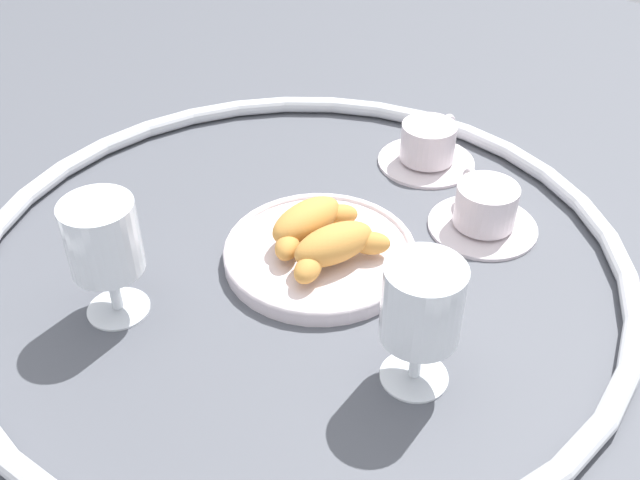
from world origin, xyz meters
name	(u,v)px	position (x,y,z in m)	size (l,w,h in m)	color
ground_plane	(298,262)	(0.00, 0.00, 0.00)	(2.20, 2.20, 0.00)	#4C4F56
table_chrome_rim	(298,254)	(0.00, 0.00, 0.01)	(0.77, 0.77, 0.02)	silver
pastry_plate	(320,253)	(-0.02, 0.02, 0.01)	(0.23, 0.23, 0.02)	silver
croissant_large	(309,223)	(-0.03, -0.01, 0.04)	(0.14, 0.07, 0.04)	#CC893D
croissant_small	(335,247)	(-0.01, 0.05, 0.04)	(0.13, 0.09, 0.04)	#CC893D
coffee_cup_near	(428,147)	(-0.28, -0.01, 0.03)	(0.14, 0.14, 0.06)	silver
coffee_cup_far	(484,210)	(-0.20, 0.13, 0.03)	(0.14, 0.14, 0.06)	silver
juice_glass_left	(422,309)	(0.06, 0.21, 0.09)	(0.08, 0.08, 0.14)	white
juice_glass_right	(103,243)	(0.19, -0.09, 0.09)	(0.08, 0.08, 0.14)	white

